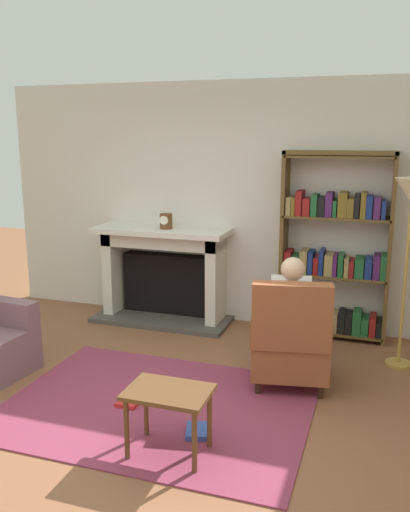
{
  "coord_description": "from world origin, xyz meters",
  "views": [
    {
      "loc": [
        1.62,
        -3.33,
        2.13
      ],
      "look_at": [
        0.1,
        1.2,
        1.05
      ],
      "focal_mm": 38.04,
      "sensor_mm": 36.0,
      "label": 1
    }
  ],
  "objects_px": {
    "bookshelf": "(334,252)",
    "mantel_clock": "(166,221)",
    "fireplace": "(165,271)",
    "seated_reader": "(291,314)",
    "side_table": "(168,400)",
    "armchair_reading": "(290,340)"
  },
  "relations": [
    {
      "from": "fireplace",
      "to": "armchair_reading",
      "type": "distance_m",
      "value": 2.15
    },
    {
      "from": "bookshelf",
      "to": "seated_reader",
      "type": "distance_m",
      "value": 1.29
    },
    {
      "from": "fireplace",
      "to": "mantel_clock",
      "type": "bearing_deg",
      "value": -56.85
    },
    {
      "from": "mantel_clock",
      "to": "seated_reader",
      "type": "relative_size",
      "value": 0.15
    },
    {
      "from": "armchair_reading",
      "to": "mantel_clock",
      "type": "bearing_deg",
      "value": -47.25
    },
    {
      "from": "mantel_clock",
      "to": "seated_reader",
      "type": "bearing_deg",
      "value": -34.35
    },
    {
      "from": "side_table",
      "to": "mantel_clock",
      "type": "bearing_deg",
      "value": 112.61
    },
    {
      "from": "mantel_clock",
      "to": "armchair_reading",
      "type": "height_order",
      "value": "mantel_clock"
    },
    {
      "from": "bookshelf",
      "to": "mantel_clock",
      "type": "bearing_deg",
      "value": -175.78
    },
    {
      "from": "bookshelf",
      "to": "seated_reader",
      "type": "xyz_separation_m",
      "value": [
        -0.23,
        -1.23,
        -0.3
      ]
    },
    {
      "from": "side_table",
      "to": "armchair_reading",
      "type": "bearing_deg",
      "value": 64.61
    },
    {
      "from": "mantel_clock",
      "to": "armchair_reading",
      "type": "distance_m",
      "value": 2.16
    },
    {
      "from": "bookshelf",
      "to": "side_table",
      "type": "height_order",
      "value": "bookshelf"
    },
    {
      "from": "fireplace",
      "to": "armchair_reading",
      "type": "bearing_deg",
      "value": -37.84
    },
    {
      "from": "mantel_clock",
      "to": "bookshelf",
      "type": "height_order",
      "value": "bookshelf"
    },
    {
      "from": "seated_reader",
      "to": "side_table",
      "type": "bearing_deg",
      "value": 56.71
    },
    {
      "from": "fireplace",
      "to": "seated_reader",
      "type": "distance_m",
      "value": 2.06
    },
    {
      "from": "fireplace",
      "to": "seated_reader",
      "type": "bearing_deg",
      "value": -35.66
    },
    {
      "from": "fireplace",
      "to": "side_table",
      "type": "bearing_deg",
      "value": -66.92
    },
    {
      "from": "fireplace",
      "to": "armchair_reading",
      "type": "relative_size",
      "value": 1.63
    },
    {
      "from": "mantel_clock",
      "to": "bookshelf",
      "type": "bearing_deg",
      "value": 4.22
    },
    {
      "from": "armchair_reading",
      "to": "seated_reader",
      "type": "relative_size",
      "value": 0.85
    }
  ]
}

